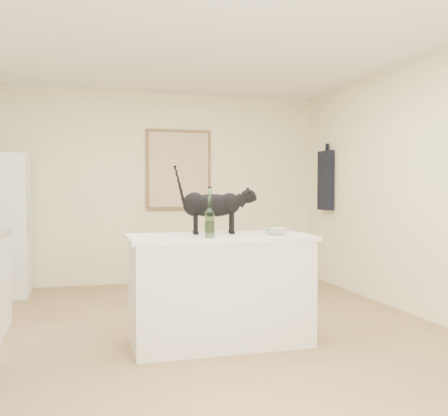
# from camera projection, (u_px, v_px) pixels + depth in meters

# --- Properties ---
(floor) EXTENTS (5.50, 5.50, 0.00)m
(floor) POSITION_uv_depth(u_px,v_px,m) (203.00, 337.00, 4.41)
(floor) COLOR #997F51
(floor) RESTS_ON ground
(ceiling) EXTENTS (5.50, 5.50, 0.00)m
(ceiling) POSITION_uv_depth(u_px,v_px,m) (202.00, 33.00, 4.32)
(ceiling) COLOR white
(ceiling) RESTS_ON ground
(wall_back) EXTENTS (4.50, 0.00, 4.50)m
(wall_back) POSITION_uv_depth(u_px,v_px,m) (157.00, 188.00, 7.01)
(wall_back) COLOR beige
(wall_back) RESTS_ON ground
(wall_front) EXTENTS (4.50, 0.00, 4.50)m
(wall_front) POSITION_uv_depth(u_px,v_px,m) (389.00, 181.00, 1.72)
(wall_front) COLOR beige
(wall_front) RESTS_ON ground
(wall_right) EXTENTS (0.00, 5.50, 5.50)m
(wall_right) POSITION_uv_depth(u_px,v_px,m) (428.00, 187.00, 4.97)
(wall_right) COLOR beige
(wall_right) RESTS_ON ground
(island_base) EXTENTS (1.44, 0.67, 0.86)m
(island_base) POSITION_uv_depth(u_px,v_px,m) (220.00, 292.00, 4.23)
(island_base) COLOR white
(island_base) RESTS_ON floor
(island_top) EXTENTS (1.50, 0.70, 0.04)m
(island_top) POSITION_uv_depth(u_px,v_px,m) (220.00, 237.00, 4.21)
(island_top) COLOR white
(island_top) RESTS_ON island_base
(artwork_frame) EXTENTS (0.90, 0.03, 1.10)m
(artwork_frame) POSITION_uv_depth(u_px,v_px,m) (179.00, 170.00, 7.05)
(artwork_frame) COLOR brown
(artwork_frame) RESTS_ON wall_back
(artwork_canvas) EXTENTS (0.82, 0.00, 1.02)m
(artwork_canvas) POSITION_uv_depth(u_px,v_px,m) (179.00, 170.00, 7.04)
(artwork_canvas) COLOR beige
(artwork_canvas) RESTS_ON wall_back
(hanging_garment) EXTENTS (0.08, 0.34, 0.80)m
(hanging_garment) POSITION_uv_depth(u_px,v_px,m) (326.00, 180.00, 6.92)
(hanging_garment) COLOR black
(hanging_garment) RESTS_ON wall_right
(black_cat) EXTENTS (0.63, 0.27, 0.43)m
(black_cat) POSITION_uv_depth(u_px,v_px,m) (212.00, 208.00, 4.31)
(black_cat) COLOR black
(black_cat) RESTS_ON island_top
(wine_bottle) EXTENTS (0.09, 0.09, 0.35)m
(wine_bottle) POSITION_uv_depth(u_px,v_px,m) (210.00, 215.00, 3.99)
(wine_bottle) COLOR #225220
(wine_bottle) RESTS_ON island_top
(glass_bowl) EXTENTS (0.29, 0.29, 0.06)m
(glass_bowl) POSITION_uv_depth(u_px,v_px,m) (276.00, 232.00, 4.22)
(glass_bowl) COLOR white
(glass_bowl) RESTS_ON island_top
(fridge_paper) EXTENTS (0.03, 0.12, 0.16)m
(fridge_paper) POSITION_uv_depth(u_px,v_px,m) (30.00, 202.00, 6.21)
(fridge_paper) COLOR beige
(fridge_paper) RESTS_ON fridge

